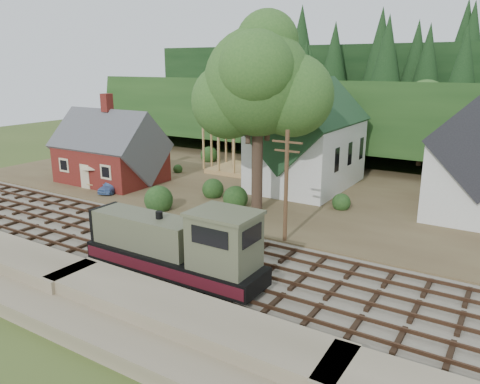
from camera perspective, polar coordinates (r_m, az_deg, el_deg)
The scene contains 16 objects.
ground at distance 32.62m, azimuth -9.91°, elevation -6.77°, with size 140.00×140.00×0.00m, color #384C1E.
embankment at distance 27.51m, azimuth -21.97°, elevation -12.08°, with size 64.00×5.00×1.60m, color #7F7259.
railroad_bed at distance 32.59m, azimuth -9.92°, elevation -6.64°, with size 64.00×11.00×0.16m, color #726B5B.
village_flat at distance 46.78m, azimuth 4.81°, elevation 0.43°, with size 64.00×26.00×0.30m, color brown.
hillside at distance 68.59m, azimuth 14.04°, elevation 4.69°, with size 70.00×28.00×8.00m, color #1E3F19.
ridge at distance 83.78m, azimuth 17.49°, elevation 6.31°, with size 80.00×20.00×12.00m, color black.
depot at distance 50.19m, azimuth -15.50°, elevation 4.53°, with size 10.80×7.41×9.00m.
church at distance 46.41m, azimuth 8.11°, elevation 6.55°, with size 8.40×15.17×13.00m.
timber_frame at distance 52.38m, azimuth 1.02°, elevation 5.58°, with size 8.20×6.20×6.99m.
lattice_tower at distance 56.89m, azimuth 4.24°, elevation 13.17°, with size 3.20×3.20×12.12m.
big_tree at distance 37.26m, azimuth 2.49°, elevation 12.35°, with size 10.90×8.40×14.70m.
telegraph_pole_near at distance 31.64m, azimuth 5.64°, elevation 0.80°, with size 2.20×0.28×8.00m.
locomotive at distance 27.14m, azimuth -7.47°, elevation -6.70°, with size 11.29×2.82×4.54m.
car_blue at distance 46.43m, azimuth -15.36°, elevation 0.76°, with size 1.42×3.53×1.20m, color #5B83C3.
car_green at distance 55.94m, azimuth -20.16°, elevation 2.75°, with size 1.19×3.40×1.12m, color #82AA76.
patio_set at distance 48.00m, azimuth -17.51°, elevation 2.98°, with size 2.27×2.27×2.53m.
Camera 1 is at (20.44, -22.33, 12.16)m, focal length 35.00 mm.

